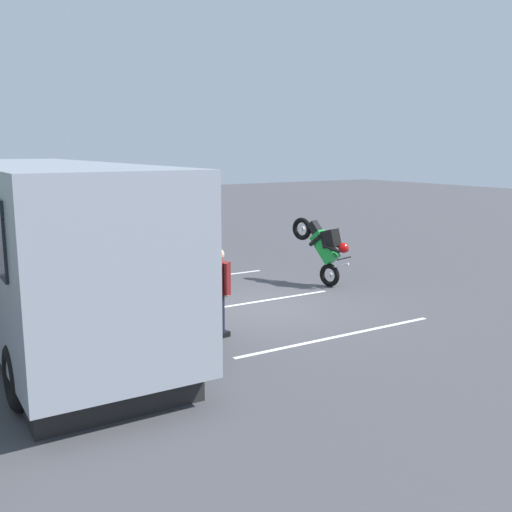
{
  "coord_description": "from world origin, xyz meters",
  "views": [
    {
      "loc": [
        -10.72,
        7.01,
        3.52
      ],
      "look_at": [
        0.42,
        -0.06,
        1.1
      ],
      "focal_mm": 41.43,
      "sensor_mm": 36.0,
      "label": 1
    }
  ],
  "objects_px": {
    "spectator_centre": "(168,262)",
    "stunt_motorcycle": "(323,246)",
    "parked_motorcycle_silver": "(193,325)",
    "tour_bus": "(47,250)",
    "spectator_far_left": "(219,285)",
    "spectator_left": "(196,272)"
  },
  "relations": [
    {
      "from": "spectator_far_left",
      "to": "spectator_left",
      "type": "distance_m",
      "value": 1.34
    },
    {
      "from": "tour_bus",
      "to": "spectator_centre",
      "type": "distance_m",
      "value": 2.79
    },
    {
      "from": "tour_bus",
      "to": "spectator_far_left",
      "type": "height_order",
      "value": "tour_bus"
    },
    {
      "from": "parked_motorcycle_silver",
      "to": "tour_bus",
      "type": "bearing_deg",
      "value": 39.12
    },
    {
      "from": "spectator_far_left",
      "to": "parked_motorcycle_silver",
      "type": "distance_m",
      "value": 1.05
    },
    {
      "from": "spectator_centre",
      "to": "stunt_motorcycle",
      "type": "relative_size",
      "value": 0.94
    },
    {
      "from": "tour_bus",
      "to": "stunt_motorcycle",
      "type": "relative_size",
      "value": 4.86
    },
    {
      "from": "stunt_motorcycle",
      "to": "spectator_left",
      "type": "bearing_deg",
      "value": 103.13
    },
    {
      "from": "spectator_centre",
      "to": "parked_motorcycle_silver",
      "type": "relative_size",
      "value": 0.87
    },
    {
      "from": "spectator_far_left",
      "to": "stunt_motorcycle",
      "type": "relative_size",
      "value": 0.9
    },
    {
      "from": "spectator_centre",
      "to": "stunt_motorcycle",
      "type": "height_order",
      "value": "stunt_motorcycle"
    },
    {
      "from": "spectator_far_left",
      "to": "spectator_left",
      "type": "height_order",
      "value": "spectator_far_left"
    },
    {
      "from": "stunt_motorcycle",
      "to": "spectator_centre",
      "type": "bearing_deg",
      "value": 88.99
    },
    {
      "from": "spectator_left",
      "to": "stunt_motorcycle",
      "type": "height_order",
      "value": "stunt_motorcycle"
    },
    {
      "from": "spectator_far_left",
      "to": "parked_motorcycle_silver",
      "type": "height_order",
      "value": "spectator_far_left"
    },
    {
      "from": "stunt_motorcycle",
      "to": "spectator_far_left",
      "type": "bearing_deg",
      "value": 117.92
    },
    {
      "from": "spectator_centre",
      "to": "stunt_motorcycle",
      "type": "xyz_separation_m",
      "value": [
        -0.08,
        -4.31,
        -0.02
      ]
    },
    {
      "from": "parked_motorcycle_silver",
      "to": "spectator_far_left",
      "type": "bearing_deg",
      "value": -58.76
    },
    {
      "from": "spectator_centre",
      "to": "spectator_far_left",
      "type": "bearing_deg",
      "value": 179.28
    },
    {
      "from": "spectator_centre",
      "to": "parked_motorcycle_silver",
      "type": "xyz_separation_m",
      "value": [
        -2.85,
        0.8,
        -0.58
      ]
    },
    {
      "from": "spectator_far_left",
      "to": "stunt_motorcycle",
      "type": "height_order",
      "value": "stunt_motorcycle"
    },
    {
      "from": "spectator_far_left",
      "to": "spectator_left",
      "type": "relative_size",
      "value": 1.02
    }
  ]
}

